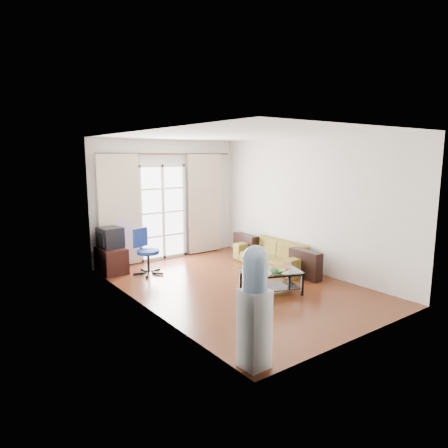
% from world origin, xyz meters
% --- Properties ---
extents(floor, '(5.20, 5.20, 0.00)m').
position_xyz_m(floor, '(0.00, 0.00, 0.00)').
color(floor, '#5F2D16').
rests_on(floor, ground).
extents(ceiling, '(5.20, 5.20, 0.00)m').
position_xyz_m(ceiling, '(0.00, 0.00, 2.70)').
color(ceiling, white).
rests_on(ceiling, wall_back).
extents(wall_back, '(3.60, 0.02, 2.70)m').
position_xyz_m(wall_back, '(0.00, 2.60, 1.35)').
color(wall_back, silver).
rests_on(wall_back, floor).
extents(wall_front, '(3.60, 0.02, 2.70)m').
position_xyz_m(wall_front, '(0.00, -2.60, 1.35)').
color(wall_front, silver).
rests_on(wall_front, floor).
extents(wall_left, '(0.02, 5.20, 2.70)m').
position_xyz_m(wall_left, '(-1.80, 0.00, 1.35)').
color(wall_left, silver).
rests_on(wall_left, floor).
extents(wall_right, '(0.02, 5.20, 2.70)m').
position_xyz_m(wall_right, '(1.80, 0.00, 1.35)').
color(wall_right, silver).
rests_on(wall_right, floor).
extents(french_door, '(1.16, 0.06, 2.15)m').
position_xyz_m(french_door, '(-0.15, 2.54, 1.07)').
color(french_door, white).
rests_on(french_door, wall_back).
extents(curtain_rod, '(3.30, 0.04, 0.04)m').
position_xyz_m(curtain_rod, '(0.00, 2.50, 2.38)').
color(curtain_rod, '#4C3F2D').
rests_on(curtain_rod, wall_back).
extents(curtain_left, '(0.90, 0.07, 2.35)m').
position_xyz_m(curtain_left, '(-1.20, 2.48, 1.20)').
color(curtain_left, beige).
rests_on(curtain_left, curtain_rod).
extents(curtain_right, '(0.90, 0.07, 2.35)m').
position_xyz_m(curtain_right, '(0.95, 2.48, 1.20)').
color(curtain_right, beige).
rests_on(curtain_right, curtain_rod).
extents(radiator, '(0.64, 0.12, 0.64)m').
position_xyz_m(radiator, '(0.80, 2.50, 0.33)').
color(radiator, '#9A9A9D').
rests_on(radiator, floor).
extents(sofa, '(1.95, 0.89, 0.55)m').
position_xyz_m(sofa, '(1.39, 0.55, 0.28)').
color(sofa, '#636622').
rests_on(sofa, floor).
extents(coffee_table, '(1.12, 0.87, 0.40)m').
position_xyz_m(coffee_table, '(0.21, -0.67, 0.26)').
color(coffee_table, silver).
rests_on(coffee_table, floor).
extents(bowl, '(0.25, 0.25, 0.06)m').
position_xyz_m(bowl, '(0.21, -0.82, 0.43)').
color(bowl, green).
rests_on(bowl, coffee_table).
extents(book, '(0.41, 0.42, 0.02)m').
position_xyz_m(book, '(0.38, -0.72, 0.41)').
color(book, '#A62B14').
rests_on(book, coffee_table).
extents(remote, '(0.19, 0.10, 0.02)m').
position_xyz_m(remote, '(0.32, -0.73, 0.41)').
color(remote, black).
rests_on(remote, coffee_table).
extents(tv_stand, '(0.48, 0.71, 0.51)m').
position_xyz_m(tv_stand, '(-1.54, 2.15, 0.26)').
color(tv_stand, black).
rests_on(tv_stand, floor).
extents(crt_tv, '(0.50, 0.50, 0.41)m').
position_xyz_m(crt_tv, '(-1.54, 2.21, 0.72)').
color(crt_tv, black).
rests_on(crt_tv, tv_stand).
extents(task_chair, '(0.80, 0.80, 0.91)m').
position_xyz_m(task_chair, '(-0.99, 1.65, 0.27)').
color(task_chair, black).
rests_on(task_chair, floor).
extents(water_cooler, '(0.31, 0.30, 1.40)m').
position_xyz_m(water_cooler, '(-1.60, -2.35, 0.73)').
color(water_cooler, silver).
rests_on(water_cooler, floor).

